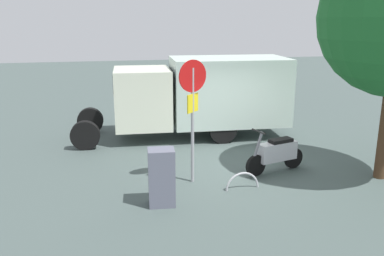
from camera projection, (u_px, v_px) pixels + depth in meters
ground_plane at (243, 166)px, 11.18m from camera, size 60.00×60.00×0.00m
box_truck_near at (199, 92)px, 13.67m from camera, size 7.24×2.59×2.67m
motorcycle at (277, 153)px, 10.63m from camera, size 1.77×0.73×1.20m
stop_sign at (193, 102)px, 9.58m from camera, size 0.71×0.33×3.02m
utility_cabinet at (162, 177)px, 8.70m from camera, size 0.60×0.50×1.26m
bike_rack_hoop at (242, 189)px, 9.67m from camera, size 0.85×0.12×0.85m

